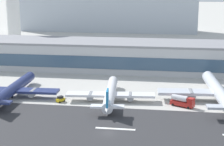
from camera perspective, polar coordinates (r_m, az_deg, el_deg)
The scene contains 11 objects.
ground_plane at distance 116.79m, azimuth -0.60°, elevation -8.61°, with size 1400.00×1400.00×0.00m, color #B2AFA8.
runway_strip at distance 120.25m, azimuth -0.31°, elevation -7.93°, with size 800.00×39.14×0.08m, color #2D2D30.
runway_centreline_dash_4 at distance 120.01m, azimuth 0.47°, elevation -7.95°, with size 12.00×1.20×0.01m, color white.
terminal_building at distance 195.52m, azimuth 2.86°, elevation 2.48°, with size 163.64×27.06×13.91m.
control_tower at distance 247.73m, azimuth -13.99°, elevation 9.48°, with size 16.50×16.50×47.33m.
distant_hotel_block at distance 342.12m, azimuth -0.49°, elevation 9.78°, with size 147.96×25.98×45.27m, color #A8B2BC.
airliner_gold_tail_gate_0 at distance 154.24m, azimuth -14.08°, elevation -2.37°, with size 35.02×45.26×9.44m.
airliner_blue_tail_gate_1 at distance 144.75m, azimuth -0.25°, elevation -3.07°, with size 32.66×41.92×8.76m.
airliner_black_tail_gate_2 at distance 149.99m, azimuth 15.01°, elevation -2.71°, with size 44.41×51.36×10.72m.
service_baggage_tug_0 at distance 146.34m, azimuth -7.37°, elevation -3.72°, with size 3.10×3.56×2.20m.
service_fuel_truck_1 at distance 141.71m, azimuth 10.02°, elevation -3.97°, with size 8.73×6.27×3.95m.
Camera 1 is at (17.53, -106.94, 43.56)m, focal length 64.09 mm.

